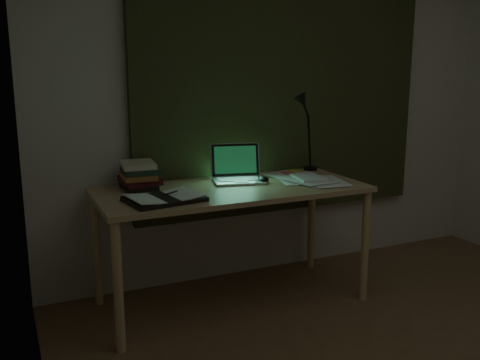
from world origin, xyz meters
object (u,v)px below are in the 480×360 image
object	(u,v)px
laptop	(239,164)
desk_lamp	(311,133)
desk	(232,246)
book_stack	(140,175)
open_textbook	(164,198)
loose_papers	(299,179)

from	to	relation	value
laptop	desk_lamp	distance (m)	0.67
desk	book_stack	bearing A→B (deg)	157.67
laptop	book_stack	xyz separation A→B (m)	(-0.62, 0.09, -0.03)
book_stack	desk_lamp	size ratio (longest dim) A/B	0.48
laptop	open_textbook	world-z (taller)	laptop
book_stack	desk_lamp	distance (m)	1.27
loose_papers	laptop	bearing A→B (deg)	162.02
book_stack	loose_papers	xyz separation A→B (m)	(0.99, -0.21, -0.07)
desk	open_textbook	bearing A→B (deg)	-162.17
desk_lamp	open_textbook	bearing A→B (deg)	-174.17
book_stack	loose_papers	distance (m)	1.02
book_stack	loose_papers	bearing A→B (deg)	-11.97
desk	loose_papers	distance (m)	0.61
desk_lamp	desk	bearing A→B (deg)	-172.85
book_stack	loose_papers	world-z (taller)	book_stack
open_textbook	book_stack	world-z (taller)	book_stack
desk_lamp	laptop	bearing A→B (deg)	-179.52
laptop	open_textbook	bearing A→B (deg)	-141.64
desk	open_textbook	distance (m)	0.63
book_stack	desk	bearing A→B (deg)	-22.33
laptop	book_stack	distance (m)	0.63
laptop	book_stack	size ratio (longest dim) A/B	1.44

